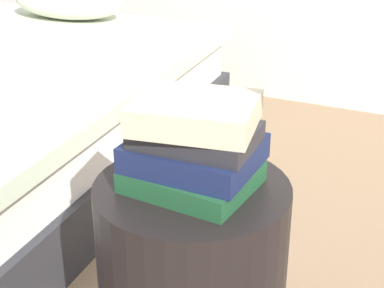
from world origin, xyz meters
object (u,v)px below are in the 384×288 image
at_px(book_navy, 195,153).
at_px(book_charcoal, 195,135).
at_px(book_cream, 195,113).
at_px(book_forest, 192,177).

bearing_deg(book_navy, book_charcoal, -59.29).
bearing_deg(book_cream, book_navy, 104.43).
relative_size(book_navy, book_cream, 1.06).
height_order(book_navy, book_cream, book_cream).
xyz_separation_m(book_navy, book_charcoal, (0.01, -0.01, 0.05)).
bearing_deg(book_charcoal, book_cream, 167.65).
relative_size(book_forest, book_navy, 0.97).
relative_size(book_forest, book_cream, 1.03).
height_order(book_forest, book_charcoal, book_charcoal).
xyz_separation_m(book_forest, book_charcoal, (0.01, -0.00, 0.09)).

